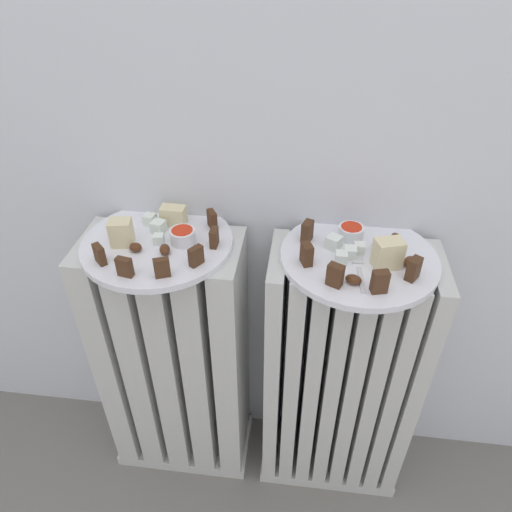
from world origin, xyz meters
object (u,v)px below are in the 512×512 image
radiator_left (176,363)px  jam_bowl_right (351,231)px  radiator_right (339,379)px  jam_bowl_left (183,235)px  plate_right (359,257)px  fork (360,270)px  plate_left (158,243)px

radiator_left → jam_bowl_right: jam_bowl_right is taller
radiator_right → jam_bowl_left: jam_bowl_left is taller
plate_right → fork: bearing=-92.4°
plate_left → fork: (0.37, -0.05, 0.01)m
radiator_right → plate_left: 0.50m
plate_right → fork: size_ratio=2.81×
radiator_left → plate_right: (0.37, 0.00, 0.34)m
plate_right → jam_bowl_left: 0.32m
jam_bowl_left → plate_right: bearing=0.0°
jam_bowl_right → plate_left: bearing=-171.5°
radiator_right → jam_bowl_left: bearing=-180.0°
plate_left → plate_right: (0.37, 0.00, 0.00)m
plate_right → jam_bowl_right: size_ratio=6.02×
radiator_left → fork: size_ratio=6.55×
radiator_right → jam_bowl_right: bearing=104.6°
jam_bowl_right → radiator_right: bearing=-75.4°
radiator_right → jam_bowl_right: jam_bowl_right is taller
jam_bowl_right → fork: bearing=-83.3°
jam_bowl_left → fork: bearing=-8.6°
plate_left → jam_bowl_right: size_ratio=6.02×
plate_right → jam_bowl_left: bearing=-180.0°
radiator_left → fork: (0.37, -0.05, 0.34)m
radiator_left → plate_right: 0.50m
plate_right → jam_bowl_right: jam_bowl_right is taller
plate_right → jam_bowl_right: 0.06m
radiator_left → radiator_right: (0.37, 0.00, -0.00)m
radiator_right → fork: (-0.00, -0.05, 0.34)m
jam_bowl_left → radiator_right: bearing=0.0°
radiator_right → plate_right: (0.00, 0.00, 0.34)m
radiator_right → plate_left: size_ratio=2.33×
jam_bowl_left → jam_bowl_right: size_ratio=1.01×
plate_right → jam_bowl_left: size_ratio=5.94×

